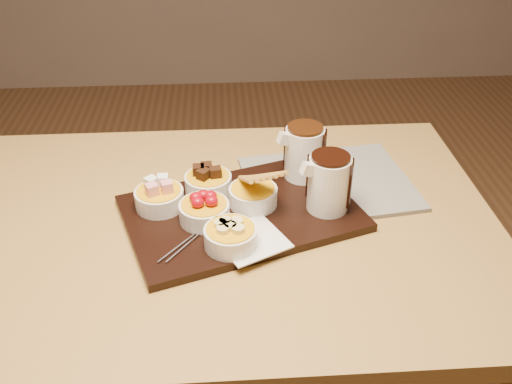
{
  "coord_description": "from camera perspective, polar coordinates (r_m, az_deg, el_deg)",
  "views": [
    {
      "loc": [
        0.04,
        -0.94,
        1.44
      ],
      "look_at": [
        0.11,
        0.01,
        0.81
      ],
      "focal_mm": 40.0,
      "sensor_mm": 36.0,
      "label": 1
    }
  ],
  "objects": [
    {
      "name": "bowl_bananas",
      "position": [
        1.06,
        -2.55,
        -4.55
      ],
      "size": [
        0.1,
        0.1,
        0.04
      ],
      "primitive_type": "cylinder",
      "color": "white",
      "rests_on": "serving_board"
    },
    {
      "name": "bowl_cake",
      "position": [
        1.21,
        -4.79,
        0.82
      ],
      "size": [
        0.1,
        0.1,
        0.04
      ],
      "primitive_type": "cylinder",
      "color": "white",
      "rests_on": "serving_board"
    },
    {
      "name": "napkin",
      "position": [
        1.08,
        -0.54,
        -4.78
      ],
      "size": [
        0.16,
        0.16,
        0.0
      ],
      "primitive_type": "cube",
      "rotation": [
        0.0,
        0.0,
        0.47
      ],
      "color": "white",
      "rests_on": "serving_board"
    },
    {
      "name": "fondue_skewers",
      "position": [
        1.12,
        -5.23,
        -3.47
      ],
      "size": [
        0.22,
        0.19,
        0.01
      ],
      "primitive_type": null,
      "rotation": [
        0.0,
        0.0,
        -0.68
      ],
      "color": "silver",
      "rests_on": "serving_board"
    },
    {
      "name": "bowl_strawberries",
      "position": [
        1.13,
        -5.18,
        -2.02
      ],
      "size": [
        0.1,
        0.1,
        0.04
      ],
      "primitive_type": "cylinder",
      "color": "white",
      "rests_on": "serving_board"
    },
    {
      "name": "pitcher_milk_chocolate",
      "position": [
        1.25,
        4.83,
        3.92
      ],
      "size": [
        0.11,
        0.11,
        0.12
      ],
      "primitive_type": "cylinder",
      "rotation": [
        0.0,
        0.0,
        0.33
      ],
      "color": "silver",
      "rests_on": "serving_board"
    },
    {
      "name": "serving_board",
      "position": [
        1.17,
        -1.47,
        -2.13
      ],
      "size": [
        0.53,
        0.43,
        0.02
      ],
      "primitive_type": "cube",
      "rotation": [
        0.0,
        0.0,
        0.33
      ],
      "color": "black",
      "rests_on": "dining_table"
    },
    {
      "name": "bowl_marshmallows",
      "position": [
        1.18,
        -9.63,
        -0.66
      ],
      "size": [
        0.1,
        0.1,
        0.04
      ],
      "primitive_type": "cylinder",
      "color": "white",
      "rests_on": "serving_board"
    },
    {
      "name": "dining_table",
      "position": [
        1.23,
        -4.92,
        -6.5
      ],
      "size": [
        1.2,
        0.8,
        0.75
      ],
      "color": "#AA833F",
      "rests_on": "ground"
    },
    {
      "name": "pitcher_dark_chocolate",
      "position": [
        1.15,
        7.29,
        0.83
      ],
      "size": [
        0.11,
        0.11,
        0.12
      ],
      "primitive_type": "cylinder",
      "rotation": [
        0.0,
        0.0,
        0.33
      ],
      "color": "silver",
      "rests_on": "serving_board"
    },
    {
      "name": "bowl_biscotti",
      "position": [
        1.17,
        -0.3,
        -0.43
      ],
      "size": [
        0.1,
        0.1,
        0.04
      ],
      "primitive_type": "cylinder",
      "color": "white",
      "rests_on": "serving_board"
    },
    {
      "name": "newspaper",
      "position": [
        1.28,
        7.23,
        0.87
      ],
      "size": [
        0.39,
        0.33,
        0.01
      ],
      "primitive_type": "cube",
      "rotation": [
        0.0,
        0.0,
        0.14
      ],
      "color": "beige",
      "rests_on": "dining_table"
    }
  ]
}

